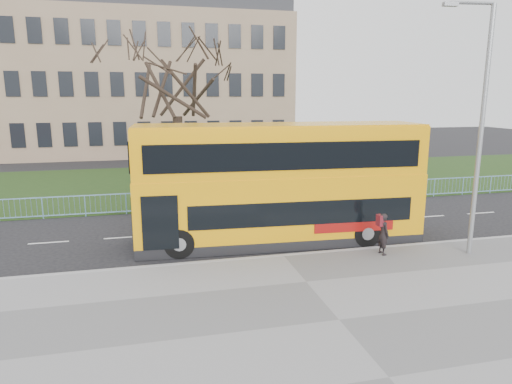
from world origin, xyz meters
TOP-DOWN VIEW (x-y plane):
  - ground at (0.00, 0.00)m, footprint 120.00×120.00m
  - pavement at (0.00, -6.75)m, footprint 80.00×10.50m
  - kerb at (0.00, -1.55)m, footprint 80.00×0.20m
  - grass_verge at (0.00, 14.30)m, footprint 80.00×15.40m
  - guard_railing at (0.00, 6.60)m, footprint 40.00×0.12m
  - bare_tree at (-3.00, 10.00)m, footprint 7.90×7.90m
  - civic_building at (-5.00, 35.00)m, footprint 30.00×15.00m
  - yellow_bus at (0.39, 0.39)m, footprint 11.69×3.38m
  - pedestrian at (3.70, -2.30)m, footprint 0.41×0.60m
  - street_lamp at (6.84, -2.99)m, footprint 1.91×0.41m

SIDE VIEW (x-z plane):
  - ground at x=0.00m, z-range 0.00..0.00m
  - grass_verge at x=0.00m, z-range 0.00..0.08m
  - pavement at x=0.00m, z-range 0.00..0.12m
  - kerb at x=0.00m, z-range 0.00..0.14m
  - guard_railing at x=0.00m, z-range 0.00..1.10m
  - pedestrian at x=3.70m, z-range 0.12..1.71m
  - yellow_bus at x=0.39m, z-range 0.18..5.02m
  - street_lamp at x=6.84m, z-range 0.56..9.58m
  - bare_tree at x=-3.00m, z-range 0.08..11.37m
  - civic_building at x=-5.00m, z-range 0.00..14.00m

